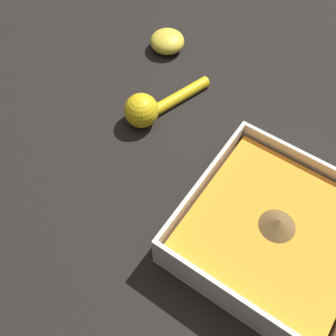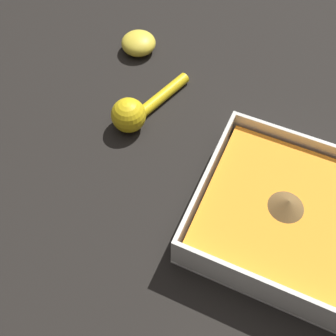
# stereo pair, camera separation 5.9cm
# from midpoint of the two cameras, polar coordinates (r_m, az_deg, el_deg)

# --- Properties ---
(ground_plane) EXTENTS (4.00, 4.00, 0.00)m
(ground_plane) POSITION_cam_midpoint_polar(r_m,az_deg,el_deg) (0.60, 16.76, -9.58)
(ground_plane) COLOR black
(square_dish) EXTENTS (0.24, 0.24, 0.07)m
(square_dish) POSITION_cam_midpoint_polar(r_m,az_deg,el_deg) (0.58, 17.85, -9.29)
(square_dish) COLOR silver
(square_dish) RESTS_ON ground_plane
(lemon_squeezer) EXTENTS (0.17, 0.08, 0.06)m
(lemon_squeezer) POSITION_cam_midpoint_polar(r_m,az_deg,el_deg) (0.68, -0.21, 8.59)
(lemon_squeezer) COLOR yellow
(lemon_squeezer) RESTS_ON ground_plane
(lemon_half) EXTENTS (0.07, 0.07, 0.04)m
(lemon_half) POSITION_cam_midpoint_polar(r_m,az_deg,el_deg) (0.81, 2.07, 17.78)
(lemon_half) COLOR yellow
(lemon_half) RESTS_ON ground_plane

